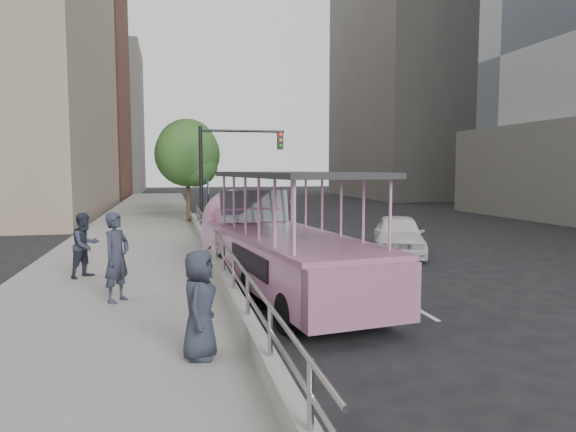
# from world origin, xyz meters

# --- Properties ---
(ground) EXTENTS (160.00, 160.00, 0.00)m
(ground) POSITION_xyz_m (0.00, 0.00, 0.00)
(ground) COLOR black
(sidewalk) EXTENTS (5.50, 80.00, 0.30)m
(sidewalk) POSITION_xyz_m (-5.75, 10.00, 0.15)
(sidewalk) COLOR gray
(sidewalk) RESTS_ON ground
(kerb_wall) EXTENTS (0.24, 30.00, 0.36)m
(kerb_wall) POSITION_xyz_m (-3.12, 2.00, 0.48)
(kerb_wall) COLOR #AAA9A4
(kerb_wall) RESTS_ON sidewalk
(guardrail) EXTENTS (0.07, 22.00, 0.71)m
(guardrail) POSITION_xyz_m (-3.12, 2.00, 1.14)
(guardrail) COLOR #A5A6AA
(guardrail) RESTS_ON kerb_wall
(duck_boat) EXTENTS (3.45, 9.49, 3.08)m
(duck_boat) POSITION_xyz_m (-1.72, 0.48, 1.14)
(duck_boat) COLOR black
(duck_boat) RESTS_ON ground
(car) EXTENTS (3.22, 4.71, 1.49)m
(car) POSITION_xyz_m (3.77, 4.75, 0.74)
(car) COLOR silver
(car) RESTS_ON ground
(pedestrian_near) EXTENTS (0.78, 0.84, 1.93)m
(pedestrian_near) POSITION_xyz_m (-5.52, -1.10, 1.27)
(pedestrian_near) COLOR #262A39
(pedestrian_near) RESTS_ON sidewalk
(pedestrian_mid) EXTENTS (1.03, 1.05, 1.71)m
(pedestrian_mid) POSITION_xyz_m (-6.58, 1.71, 1.16)
(pedestrian_mid) COLOR #262A39
(pedestrian_mid) RESTS_ON sidewalk
(pedestrian_far) EXTENTS (0.73, 0.92, 1.65)m
(pedestrian_far) POSITION_xyz_m (-3.98, -4.88, 1.12)
(pedestrian_far) COLOR #262A39
(pedestrian_far) RESTS_ON sidewalk
(parking_sign) EXTENTS (0.11, 0.64, 2.83)m
(parking_sign) POSITION_xyz_m (-2.76, 10.00, 1.77)
(parking_sign) COLOR black
(parking_sign) RESTS_ON ground
(traffic_signal) EXTENTS (4.20, 0.32, 5.20)m
(traffic_signal) POSITION_xyz_m (-1.70, 12.50, 3.50)
(traffic_signal) COLOR black
(traffic_signal) RESTS_ON ground
(street_tree_near) EXTENTS (3.52, 3.52, 5.72)m
(street_tree_near) POSITION_xyz_m (-3.30, 15.93, 3.82)
(street_tree_near) COLOR #3C2A1B
(street_tree_near) RESTS_ON ground
(street_tree_far) EXTENTS (3.97, 3.97, 6.45)m
(street_tree_far) POSITION_xyz_m (-3.10, 21.93, 4.31)
(street_tree_far) COLOR #3C2A1B
(street_tree_far) RESTS_ON ground
(midrise_brick) EXTENTS (18.00, 16.00, 26.00)m
(midrise_brick) POSITION_xyz_m (-18.00, 48.00, 13.00)
(midrise_brick) COLOR brown
(midrise_brick) RESTS_ON ground
(midrise_stone_a) EXTENTS (20.00, 20.00, 32.00)m
(midrise_stone_a) POSITION_xyz_m (26.00, 42.00, 16.00)
(midrise_stone_a) COLOR slate
(midrise_stone_a) RESTS_ON ground
(midrise_stone_b) EXTENTS (16.00, 14.00, 20.00)m
(midrise_stone_b) POSITION_xyz_m (-16.00, 64.00, 10.00)
(midrise_stone_b) COLOR slate
(midrise_stone_b) RESTS_ON ground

